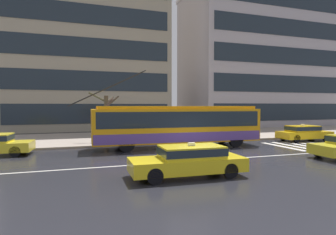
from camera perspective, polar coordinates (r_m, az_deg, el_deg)
The scene contains 17 objects.
ground_plane at distance 16.55m, azimuth 6.96°, elevation -7.72°, with size 160.00×160.00×0.00m, color #232329.
sidewalk_slab at distance 26.15m, azimuth -2.75°, elevation -3.82°, with size 80.00×10.00×0.14m, color gray.
crosswalk_stripe_edge_near at distance 21.75m, azimuth 22.10°, elevation -5.44°, with size 0.44×4.40×0.01m, color beige.
crosswalk_stripe_inner_a at distance 22.34m, azimuth 23.87°, elevation -5.26°, with size 0.44×4.40×0.01m, color beige.
crosswalk_stripe_center at distance 22.95m, azimuth 25.54°, elevation -5.09°, with size 0.44×4.40×0.01m, color beige.
crosswalk_stripe_inner_b at distance 23.58m, azimuth 27.13°, elevation -4.93°, with size 0.44×4.40×0.01m, color beige.
crosswalk_stripe_edge_far at distance 24.23m, azimuth 28.62°, elevation -4.77°, with size 0.44×4.40×0.01m, color beige.
lane_centre_line at distance 15.49m, azimuth 8.87°, elevation -8.42°, with size 72.00×0.14×0.01m, color silver.
trolleybus at distance 19.71m, azimuth 1.99°, elevation -1.44°, with size 13.10×2.87×5.25m.
taxi_oncoming_near at distance 11.72m, azimuth 4.22°, elevation -8.44°, with size 4.75×1.88×1.39m.
taxi_ahead_of_bus at distance 25.86m, azimuth 25.69°, elevation -2.72°, with size 4.42×1.94×1.39m.
bus_shelter at distance 22.74m, azimuth -4.86°, elevation 0.06°, with size 3.52×1.89×2.39m.
pedestrian_at_shelter at distance 22.41m, azimuth 2.75°, elevation -0.64°, with size 1.46×1.46×1.95m.
pedestrian_approaching_curb at distance 25.28m, azimuth 8.95°, elevation -0.32°, with size 1.33×1.33×1.97m.
street_tree_bare at distance 22.60m, azimuth -12.30°, elevation 0.72°, with size 2.37×1.86×3.84m.
office_tower_corner_left at distance 39.60m, azimuth -15.87°, elevation 14.45°, with size 19.33×12.42×22.44m.
office_tower_corner_right at distance 46.06m, azimuth 18.55°, elevation 10.66°, with size 23.95×11.36×19.21m.
Camera 1 is at (-6.97, -14.73, 2.91)m, focal length 30.21 mm.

